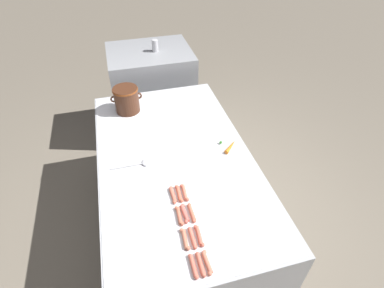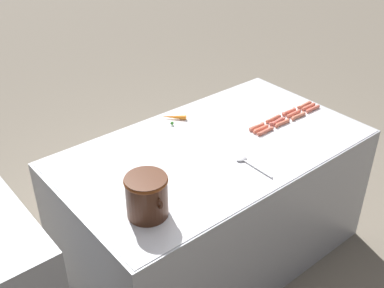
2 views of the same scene
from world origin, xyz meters
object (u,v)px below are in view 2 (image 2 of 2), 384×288
Objects in this scene: hot_dog_11 at (257,127)px; carrot at (174,117)px; hot_dog_1 at (298,116)px; hot_dog_10 at (273,119)px; hot_dog_3 at (265,131)px; hot_dog_4 at (309,107)px; hot_dog_6 at (277,121)px; hot_dog_9 at (289,112)px; hot_dog_7 at (261,129)px; hot_dog_8 at (304,105)px; bean_pot at (147,195)px; hot_dog_2 at (282,123)px; serving_spoon at (247,162)px; hot_dog_5 at (294,114)px; hot_dog_0 at (313,109)px.

carrot is at bearing 38.15° from hot_dog_11.
hot_dog_10 is (0.08, 0.16, 0.00)m from hot_dog_1.
hot_dog_3 and hot_dog_11 have the same top height.
hot_dog_6 is at bearing 90.49° from hot_dog_4.
hot_dog_6 and hot_dog_9 have the same top height.
hot_dog_7 is (0.00, 0.16, 0.00)m from hot_dog_6.
hot_dog_11 is at bearing 76.37° from hot_dog_1.
hot_dog_6 is 1.00× the size of hot_dog_8.
hot_dog_7 is at bearing -78.43° from bean_pot.
hot_dog_7 is 1.00× the size of hot_dog_11.
hot_dog_2 is 1.22m from bean_pot.
serving_spoon is at bearing 104.30° from hot_dog_4.
hot_dog_5 is 0.53× the size of serving_spoon.
bean_pot is (-0.25, 1.36, 0.11)m from hot_dog_9.
hot_dog_8 is 0.53× the size of bean_pot.
hot_dog_0 is 1.00× the size of hot_dog_9.
bean_pot is at bearing 100.00° from hot_dog_6.
hot_dog_6 is 1.00× the size of hot_dog_9.
hot_dog_9 is at bearing -79.52° from bean_pot.
hot_dog_11 is 0.53× the size of serving_spoon.
hot_dog_7 is 1.00× the size of hot_dog_8.
hot_dog_7 is at bearing 0.62° from hot_dog_3.
hot_dog_1 is at bearing -75.81° from serving_spoon.
hot_dog_11 is (0.04, -0.00, 0.00)m from hot_dog_7.
hot_dog_2 is 0.17m from hot_dog_9.
hot_dog_0 and hot_dog_3 have the same top height.
hot_dog_6 is at bearing 76.46° from hot_dog_1.
hot_dog_3 is (-0.00, 0.16, 0.00)m from hot_dog_2.
hot_dog_0 and hot_dog_8 have the same top height.
hot_dog_4 is 0.53× the size of serving_spoon.
hot_dog_8 is at bearing -80.73° from bean_pot.
bean_pot is (-0.25, 1.20, 0.11)m from hot_dog_10.
carrot is at bearing 56.79° from hot_dog_9.
hot_dog_3 is at bearing 103.61° from hot_dog_6.
hot_dog_0 reaches higher than serving_spoon.
hot_dog_9 is 0.70m from serving_spoon.
hot_dog_8 is 0.86m from serving_spoon.
hot_dog_5 is 1.00× the size of hot_dog_11.
hot_dog_0 is at bearing 179.42° from hot_dog_4.
hot_dog_0 is 0.98× the size of carrot.
hot_dog_2 is 0.98× the size of carrot.
hot_dog_9 is at bearing -76.05° from hot_dog_6.
hot_dog_7 is at bearing -58.31° from serving_spoon.
hot_dog_0 is 1.00× the size of hot_dog_8.
hot_dog_5 is (0.04, 0.16, 0.00)m from hot_dog_0.
carrot is at bearing -45.13° from bean_pot.
hot_dog_4 is at bearing -96.85° from hot_dog_10.
carrot reaches higher than hot_dog_5.
hot_dog_8 is (0.04, 0.00, 0.00)m from hot_dog_4.
hot_dog_6 is at bearing -80.00° from bean_pot.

